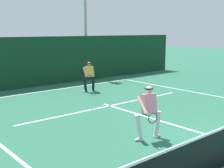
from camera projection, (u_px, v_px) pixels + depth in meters
name	position (u px, v px, depth m)	size (l,w,h in m)	color
court_line_baseline_far	(55.00, 90.00, 15.84)	(10.15, 0.10, 0.01)	white
court_line_service	(110.00, 106.00, 12.44)	(8.28, 0.10, 0.01)	white
court_line_centre	(162.00, 121.00, 10.33)	(0.10, 6.40, 0.01)	white
player_near	(149.00, 111.00, 8.48)	(0.99, 0.87, 1.57)	silver
player_far	(89.00, 75.00, 15.18)	(0.90, 0.84, 1.55)	black
back_fence_windscreen	(41.00, 61.00, 16.72)	(21.47, 0.12, 2.77)	#103821
light_pole	(85.00, 15.00, 19.28)	(0.55, 0.44, 6.55)	#9EA39E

